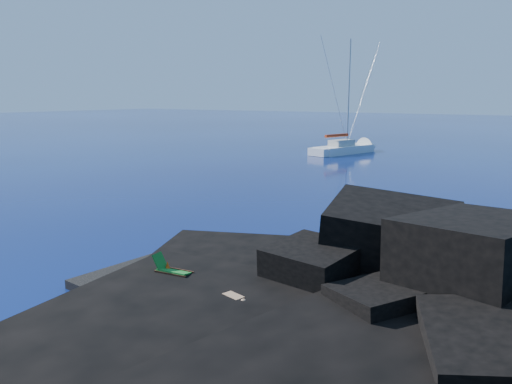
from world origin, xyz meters
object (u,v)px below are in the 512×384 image
Objects in this scene: sunbather at (233,298)px; marker_cone at (168,269)px; sailboat at (344,153)px; deck_chair at (174,267)px.

sunbather is 2.92× the size of marker_cone.
sailboat reaches higher than marker_cone.
deck_chair is 0.53m from marker_cone.
sailboat is 48.17m from deck_chair.
marker_cone reaches higher than sunbather.
sailboat is 8.36× the size of sunbather.
sunbather is (3.21, -0.59, -0.33)m from deck_chair.
sailboat reaches higher than sunbather.
sailboat reaches higher than deck_chair.
deck_chair is 0.87× the size of sunbather.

